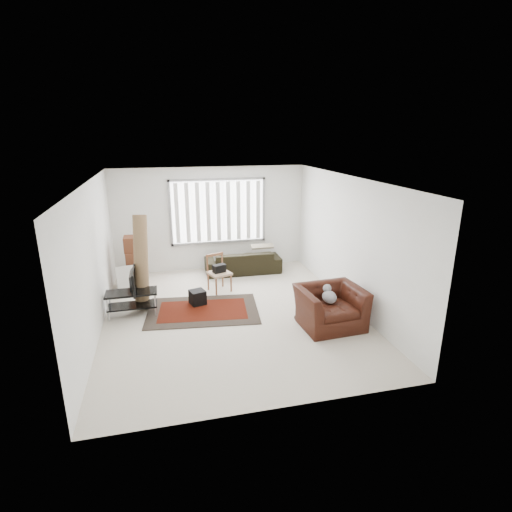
# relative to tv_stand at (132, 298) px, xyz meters

# --- Properties ---
(room) EXTENTS (6.00, 6.02, 2.71)m
(room) POSITION_rel_tv_stand_xyz_m (1.98, 0.06, 1.40)
(room) COLOR beige
(room) RESTS_ON ground
(persian_rug) EXTENTS (2.41, 1.75, 0.02)m
(persian_rug) POSITION_rel_tv_stand_xyz_m (1.39, -0.16, -0.35)
(persian_rug) COLOR black
(persian_rug) RESTS_ON ground
(tv_stand) EXTENTS (1.00, 0.45, 0.50)m
(tv_stand) POSITION_rel_tv_stand_xyz_m (0.00, 0.00, 0.00)
(tv_stand) COLOR black
(tv_stand) RESTS_ON ground
(tv) EXTENTS (0.10, 0.81, 0.46)m
(tv) POSITION_rel_tv_stand_xyz_m (-0.00, 0.00, 0.37)
(tv) COLOR black
(tv) RESTS_ON tv_stand
(subwoofer) EXTENTS (0.38, 0.38, 0.30)m
(subwoofer) POSITION_rel_tv_stand_xyz_m (1.32, 0.18, -0.19)
(subwoofer) COLOR black
(subwoofer) RESTS_ON persian_rug
(moving_boxes) EXTENTS (0.50, 0.46, 1.21)m
(moving_boxes) POSITION_rel_tv_stand_xyz_m (0.02, 1.66, 0.20)
(moving_boxes) COLOR brown
(moving_boxes) RESTS_ON ground
(white_flatpack) EXTENTS (0.54, 0.33, 0.65)m
(white_flatpack) POSITION_rel_tv_stand_xyz_m (-0.14, 1.19, -0.04)
(white_flatpack) COLOR silver
(white_flatpack) RESTS_ON ground
(rolled_rug) EXTENTS (0.42, 0.76, 1.95)m
(rolled_rug) POSITION_rel_tv_stand_xyz_m (0.22, 0.41, 0.61)
(rolled_rug) COLOR brown
(rolled_rug) RESTS_ON ground
(sofa) EXTENTS (1.97, 0.89, 0.75)m
(sofa) POSITION_rel_tv_stand_xyz_m (2.69, 2.00, 0.01)
(sofa) COLOR black
(sofa) RESTS_ON ground
(side_chair) EXTENTS (0.59, 0.59, 0.86)m
(side_chair) POSITION_rel_tv_stand_xyz_m (1.89, 0.87, 0.11)
(side_chair) COLOR tan
(side_chair) RESTS_ON ground
(armchair) EXTENTS (1.24, 1.09, 0.87)m
(armchair) POSITION_rel_tv_stand_xyz_m (3.67, -1.38, 0.08)
(armchair) COLOR #35130A
(armchair) RESTS_ON ground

